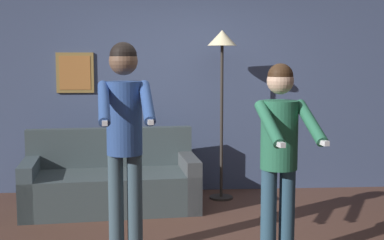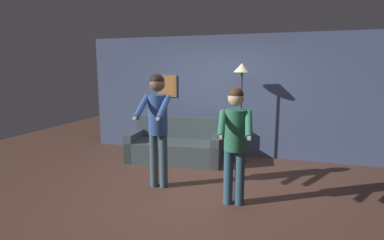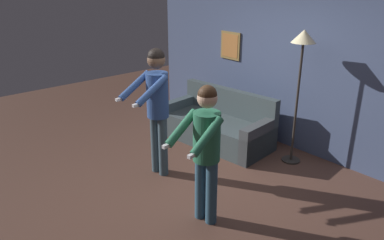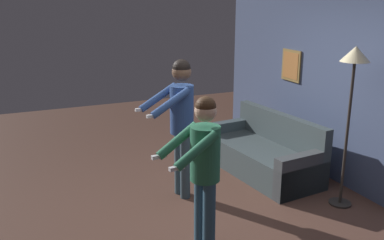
{
  "view_description": "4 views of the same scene",
  "coord_description": "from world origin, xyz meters",
  "px_view_note": "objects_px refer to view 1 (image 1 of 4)",
  "views": [
    {
      "loc": [
        -0.35,
        -4.62,
        1.69
      ],
      "look_at": [
        -0.06,
        -0.4,
        1.19
      ],
      "focal_mm": 50.0,
      "sensor_mm": 36.0,
      "label": 1
    },
    {
      "loc": [
        1.28,
        -4.37,
        1.88
      ],
      "look_at": [
        0.02,
        -0.38,
        1.17
      ],
      "focal_mm": 28.0,
      "sensor_mm": 36.0,
      "label": 2
    },
    {
      "loc": [
        3.32,
        -2.95,
        2.69
      ],
      "look_at": [
        0.16,
        -0.2,
        1.06
      ],
      "focal_mm": 35.0,
      "sensor_mm": 36.0,
      "label": 3
    },
    {
      "loc": [
        4.2,
        -2.1,
        2.54
      ],
      "look_at": [
        0.2,
        -0.35,
        1.28
      ],
      "focal_mm": 40.0,
      "sensor_mm": 36.0,
      "label": 4
    }
  ],
  "objects_px": {
    "torchiere_lamp": "(222,58)",
    "person_standing_right": "(280,145)",
    "person_standing_left": "(124,126)",
    "couch": "(111,184)"
  },
  "relations": [
    {
      "from": "couch",
      "to": "person_standing_right",
      "type": "bearing_deg",
      "value": -48.41
    },
    {
      "from": "torchiere_lamp",
      "to": "person_standing_right",
      "type": "distance_m",
      "value": 2.16
    },
    {
      "from": "torchiere_lamp",
      "to": "couch",
      "type": "bearing_deg",
      "value": -165.04
    },
    {
      "from": "torchiere_lamp",
      "to": "person_standing_left",
      "type": "relative_size",
      "value": 1.1
    },
    {
      "from": "couch",
      "to": "person_standing_right",
      "type": "relative_size",
      "value": 1.2
    },
    {
      "from": "torchiere_lamp",
      "to": "person_standing_right",
      "type": "height_order",
      "value": "torchiere_lamp"
    },
    {
      "from": "person_standing_right",
      "to": "torchiere_lamp",
      "type": "bearing_deg",
      "value": 96.26
    },
    {
      "from": "couch",
      "to": "person_standing_left",
      "type": "bearing_deg",
      "value": -80.39
    },
    {
      "from": "torchiere_lamp",
      "to": "person_standing_left",
      "type": "xyz_separation_m",
      "value": [
        -1.04,
        -1.77,
        -0.57
      ]
    },
    {
      "from": "couch",
      "to": "torchiere_lamp",
      "type": "relative_size",
      "value": 0.99
    }
  ]
}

